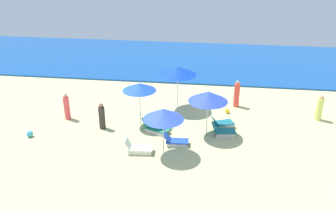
{
  "coord_description": "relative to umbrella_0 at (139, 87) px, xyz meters",
  "views": [
    {
      "loc": [
        1.95,
        -5.98,
        9.65
      ],
      "look_at": [
        -0.55,
        13.02,
        0.91
      ],
      "focal_mm": 39.31,
      "sensor_mm": 36.0,
      "label": 1
    }
  ],
  "objects": [
    {
      "name": "ocean",
      "position": [
        2.02,
        12.12,
        -2.2
      ],
      "size": [
        60.0,
        11.27,
        0.12
      ],
      "primitive_type": "cube",
      "color": "#144B98",
      "rests_on": "ground_plane"
    },
    {
      "name": "umbrella_0",
      "position": [
        0.0,
        0.0,
        0.0
      ],
      "size": [
        1.85,
        1.85,
        2.48
      ],
      "color": "silver",
      "rests_on": "ground_plane"
    },
    {
      "name": "lounge_chair_0_0",
      "position": [
        0.82,
        -0.61,
        -1.99
      ],
      "size": [
        1.35,
        0.97,
        0.7
      ],
      "rotation": [
        0.0,
        0.0,
        1.22
      ],
      "color": "silver",
      "rests_on": "ground_plane"
    },
    {
      "name": "lounge_chair_0_1",
      "position": [
        0.99,
        -0.84,
        -2.03
      ],
      "size": [
        1.54,
        1.13,
        0.66
      ],
      "rotation": [
        0.0,
        0.0,
        1.16
      ],
      "color": "silver",
      "rests_on": "ground_plane"
    },
    {
      "name": "umbrella_1",
      "position": [
        1.74,
        -2.95,
        -0.11
      ],
      "size": [
        1.95,
        1.95,
        2.42
      ],
      "color": "silver",
      "rests_on": "ground_plane"
    },
    {
      "name": "lounge_chair_1_0",
      "position": [
        2.21,
        -2.07,
        -2.01
      ],
      "size": [
        1.33,
        0.65,
        0.67
      ],
      "rotation": [
        0.0,
        0.0,
        1.63
      ],
      "color": "silver",
      "rests_on": "ground_plane"
    },
    {
      "name": "lounge_chair_1_1",
      "position": [
        0.48,
        -3.04,
        -2.0
      ],
      "size": [
        1.39,
        0.71,
        0.72
      ],
      "rotation": [
        0.0,
        0.0,
        1.64
      ],
      "color": "silver",
      "rests_on": "ground_plane"
    },
    {
      "name": "umbrella_2",
      "position": [
        3.76,
        -0.71,
        -0.05
      ],
      "size": [
        2.08,
        2.08,
        2.48
      ],
      "color": "silver",
      "rests_on": "ground_plane"
    },
    {
      "name": "lounge_chair_2_0",
      "position": [
        4.62,
        -0.74,
        -1.99
      ],
      "size": [
        1.35,
        0.83,
        0.69
      ],
      "rotation": [
        0.0,
        0.0,
        1.72
      ],
      "color": "silver",
      "rests_on": "ground_plane"
    },
    {
      "name": "lounge_chair_2_1",
      "position": [
        4.57,
        0.18,
        -2.0
      ],
      "size": [
        1.38,
        1.06,
        0.67
      ],
      "rotation": [
        0.0,
        0.0,
        1.97
      ],
      "color": "silver",
      "rests_on": "ground_plane"
    },
    {
      "name": "umbrella_5",
      "position": [
        1.83,
        2.43,
        0.18
      ],
      "size": [
        2.29,
        2.29,
        2.68
      ],
      "color": "silver",
      "rests_on": "ground_plane"
    },
    {
      "name": "beachgoer_2",
      "position": [
        5.46,
        3.14,
        -1.47
      ],
      "size": [
        0.49,
        0.49,
        1.7
      ],
      "rotation": [
        0.0,
        0.0,
        2.21
      ],
      "color": "#F4473B",
      "rests_on": "ground_plane"
    },
    {
      "name": "beachgoer_3",
      "position": [
        -1.98,
        -0.81,
        -1.55
      ],
      "size": [
        0.41,
        0.41,
        1.53
      ],
      "rotation": [
        0.0,
        0.0,
        3.34
      ],
      "color": "#392E2C",
      "rests_on": "ground_plane"
    },
    {
      "name": "beachgoer_4",
      "position": [
        -4.34,
        0.08,
        -1.51
      ],
      "size": [
        0.46,
        0.46,
        1.6
      ],
      "rotation": [
        0.0,
        0.0,
        5.71
      ],
      "color": "#F44D55",
      "rests_on": "ground_plane"
    },
    {
      "name": "beachgoer_5",
      "position": [
        10.12,
        1.86,
        -1.52
      ],
      "size": [
        0.53,
        0.53,
        1.59
      ],
      "rotation": [
        0.0,
        0.0,
        0.77
      ],
      "color": "#E2E96D",
      "rests_on": "ground_plane"
    },
    {
      "name": "beach_ball_0",
      "position": [
        -5.54,
        -2.24,
        -2.09
      ],
      "size": [
        0.35,
        0.35,
        0.35
      ],
      "primitive_type": "sphere",
      "color": "#3EA5CF",
      "rests_on": "ground_plane"
    },
    {
      "name": "beach_ball_1",
      "position": [
        4.92,
        2.07,
        -2.12
      ],
      "size": [
        0.28,
        0.28,
        0.28
      ],
      "primitive_type": "sphere",
      "color": "yellow",
      "rests_on": "ground_plane"
    }
  ]
}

